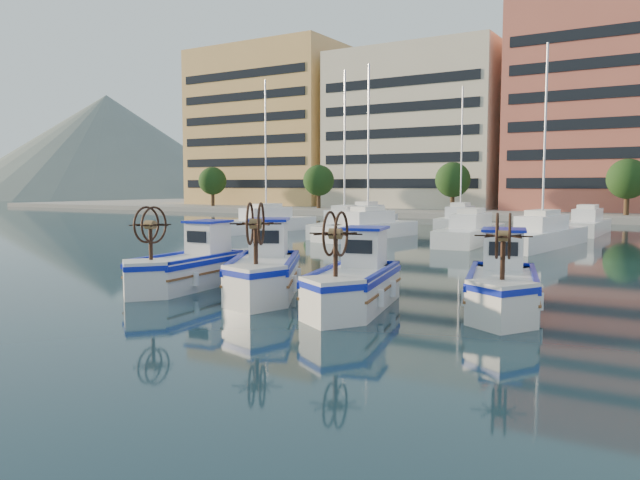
{
  "coord_description": "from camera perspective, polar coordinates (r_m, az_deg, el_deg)",
  "views": [
    {
      "loc": [
        10.42,
        -15.32,
        3.53
      ],
      "look_at": [
        -1.72,
        4.47,
        1.5
      ],
      "focal_mm": 35.0,
      "sensor_mm": 36.0,
      "label": 1
    }
  ],
  "objects": [
    {
      "name": "ground",
      "position": [
        18.86,
        -2.67,
        -5.8
      ],
      "size": [
        300.0,
        300.0,
        0.0
      ],
      "primitive_type": "plane",
      "color": "#172D3B",
      "rests_on": "ground"
    },
    {
      "name": "hill_west",
      "position": [
        195.82,
        -18.71,
        3.7
      ],
      "size": [
        180.0,
        180.0,
        60.0
      ],
      "primitive_type": "cone",
      "color": "slate",
      "rests_on": "ground"
    },
    {
      "name": "yacht_marina",
      "position": [
        45.22,
        14.41,
        1.03
      ],
      "size": [
        40.46,
        22.79,
        11.5
      ],
      "color": "white",
      "rests_on": "ground"
    },
    {
      "name": "fishing_boat_a",
      "position": [
        22.15,
        -11.8,
        -2.2
      ],
      "size": [
        2.31,
        4.72,
        2.89
      ],
      "rotation": [
        0.0,
        0.0,
        0.1
      ],
      "color": "silver",
      "rests_on": "ground"
    },
    {
      "name": "fishing_boat_b",
      "position": [
        20.42,
        -5.07,
        -2.59
      ],
      "size": [
        4.04,
        5.04,
        3.05
      ],
      "rotation": [
        0.0,
        0.0,
        0.52
      ],
      "color": "silver",
      "rests_on": "ground"
    },
    {
      "name": "fishing_boat_c",
      "position": [
        18.18,
        3.24,
        -3.67
      ],
      "size": [
        2.84,
        4.76,
        2.88
      ],
      "rotation": [
        0.0,
        0.0,
        0.23
      ],
      "color": "silver",
      "rests_on": "ground"
    },
    {
      "name": "fishing_boat_d",
      "position": [
        18.41,
        16.34,
        -3.77
      ],
      "size": [
        2.92,
        4.72,
        2.86
      ],
      "rotation": [
        0.0,
        0.0,
        0.26
      ],
      "color": "silver",
      "rests_on": "ground"
    }
  ]
}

